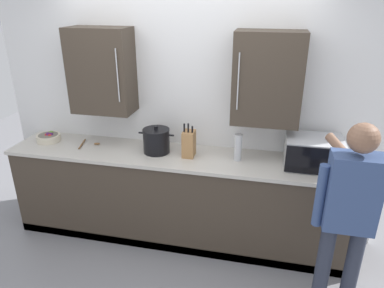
# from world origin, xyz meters

# --- Properties ---
(ground_plane) EXTENTS (9.14, 9.14, 0.00)m
(ground_plane) POSITION_xyz_m (0.00, 0.00, 0.00)
(ground_plane) COLOR gray
(back_wall_tiled) EXTENTS (3.90, 0.44, 2.73)m
(back_wall_tiled) POSITION_xyz_m (0.00, 0.97, 1.44)
(back_wall_tiled) COLOR white
(back_wall_tiled) RESTS_ON ground_plane
(counter_unit) EXTENTS (3.43, 0.61, 0.95)m
(counter_unit) POSITION_xyz_m (0.00, 0.67, 0.47)
(counter_unit) COLOR #3D3328
(counter_unit) RESTS_ON ground_plane
(microwave_oven) EXTENTS (0.50, 0.39, 0.27)m
(microwave_oven) POSITION_xyz_m (1.23, 0.70, 1.09)
(microwave_oven) COLOR #B7BABF
(microwave_oven) RESTS_ON counter_unit
(wooden_spoon) EXTENTS (0.22, 0.24, 0.02)m
(wooden_spoon) POSITION_xyz_m (-0.97, 0.72, 0.96)
(wooden_spoon) COLOR brown
(wooden_spoon) RESTS_ON counter_unit
(stock_pot) EXTENTS (0.36, 0.26, 0.27)m
(stock_pot) POSITION_xyz_m (-0.22, 0.69, 1.07)
(stock_pot) COLOR black
(stock_pot) RESTS_ON counter_unit
(thermos_flask) EXTENTS (0.08, 0.08, 0.26)m
(thermos_flask) POSITION_xyz_m (0.57, 0.68, 1.08)
(thermos_flask) COLOR #B7BABF
(thermos_flask) RESTS_ON counter_unit
(fruit_bowl) EXTENTS (0.25, 0.25, 0.10)m
(fruit_bowl) POSITION_xyz_m (-1.43, 0.71, 0.99)
(fruit_bowl) COLOR beige
(fruit_bowl) RESTS_ON counter_unit
(knife_block) EXTENTS (0.11, 0.15, 0.34)m
(knife_block) POSITION_xyz_m (0.11, 0.67, 1.08)
(knife_block) COLOR #A37547
(knife_block) RESTS_ON counter_unit
(person_figure) EXTENTS (0.44, 0.60, 1.66)m
(person_figure) POSITION_xyz_m (1.42, -0.09, 0.99)
(person_figure) COLOR #282D3D
(person_figure) RESTS_ON ground_plane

